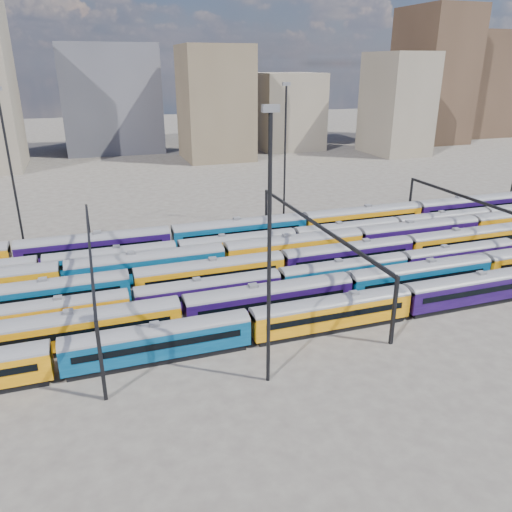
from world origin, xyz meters
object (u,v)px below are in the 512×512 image
object	(u,v)px
rake_0	(406,297)
mast_2	(269,244)
rake_1	(182,310)
rake_2	(209,289)

from	to	relation	value
rake_0	mast_2	distance (m)	24.14
rake_1	mast_2	distance (m)	17.50
rake_0	mast_2	size ratio (longest dim) A/B	4.58
rake_1	mast_2	world-z (taller)	mast_2
rake_0	rake_1	size ratio (longest dim) A/B	0.93
rake_0	rake_2	bearing A→B (deg)	155.26
rake_0	rake_2	distance (m)	23.90
rake_1	rake_2	bearing A→B (deg)	49.10
rake_0	rake_2	xyz separation A→B (m)	(-21.70, 10.00, -0.11)
mast_2	rake_1	bearing A→B (deg)	116.43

